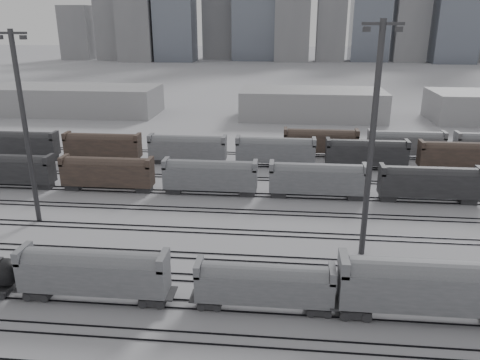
# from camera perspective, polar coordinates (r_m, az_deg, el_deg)

# --- Properties ---
(ground) EXTENTS (900.00, 900.00, 0.00)m
(ground) POSITION_cam_1_polar(r_m,az_deg,el_deg) (46.77, 1.31, -16.09)
(ground) COLOR #B4B4B9
(ground) RESTS_ON ground
(tracks) EXTENTS (220.00, 71.50, 0.16)m
(tracks) POSITION_cam_1_polar(r_m,az_deg,el_deg) (61.83, 2.57, -6.66)
(tracks) COLOR black
(tracks) RESTS_ON ground
(hopper_car_a) EXTENTS (14.96, 2.97, 5.35)m
(hopper_car_a) POSITION_cam_1_polar(r_m,az_deg,el_deg) (49.30, -17.42, -10.53)
(hopper_car_a) COLOR black
(hopper_car_a) RESTS_ON ground
(hopper_car_b) EXTENTS (13.32, 2.65, 4.76)m
(hopper_car_b) POSITION_cam_1_polar(r_m,az_deg,el_deg) (45.93, 2.98, -12.45)
(hopper_car_b) COLOR black
(hopper_car_b) RESTS_ON ground
(hopper_car_c) EXTENTS (16.88, 3.35, 6.04)m
(hopper_car_c) POSITION_cam_1_polar(r_m,az_deg,el_deg) (47.56, 22.25, -11.71)
(hopper_car_c) COLOR black
(hopper_car_c) RESTS_ON ground
(light_mast_b) EXTENTS (4.12, 0.66, 25.76)m
(light_mast_b) POSITION_cam_1_polar(r_m,az_deg,el_deg) (67.90, -24.76, 6.08)
(light_mast_b) COLOR #363638
(light_mast_b) RESTS_ON ground
(light_mast_c) EXTENTS (4.32, 0.69, 26.98)m
(light_mast_c) POSITION_cam_1_polar(r_m,az_deg,el_deg) (54.19, 15.81, 4.89)
(light_mast_c) COLOR #363638
(light_mast_c) RESTS_ON ground
(bg_string_near) EXTENTS (151.00, 3.00, 5.60)m
(bg_string_near) POSITION_cam_1_polar(r_m,az_deg,el_deg) (74.35, 9.40, -0.10)
(bg_string_near) COLOR slate
(bg_string_near) RESTS_ON ground
(bg_string_mid) EXTENTS (151.00, 3.00, 5.60)m
(bg_string_mid) POSITION_cam_1_polar(r_m,az_deg,el_deg) (90.73, 15.14, 3.01)
(bg_string_mid) COLOR black
(bg_string_mid) RESTS_ON ground
(bg_string_far) EXTENTS (66.00, 3.00, 5.60)m
(bg_string_far) POSITION_cam_1_polar(r_m,az_deg,el_deg) (102.54, 24.16, 3.81)
(bg_string_far) COLOR #4F3C32
(bg_string_far) RESTS_ON ground
(warehouse_left) EXTENTS (50.00, 18.00, 8.00)m
(warehouse_left) POSITION_cam_1_polar(r_m,az_deg,el_deg) (148.94, -19.60, 9.18)
(warehouse_left) COLOR #959497
(warehouse_left) RESTS_ON ground
(warehouse_mid) EXTENTS (40.00, 18.00, 8.00)m
(warehouse_mid) POSITION_cam_1_polar(r_m,az_deg,el_deg) (135.27, 8.76, 9.15)
(warehouse_mid) COLOR #959497
(warehouse_mid) RESTS_ON ground
(skyline) EXTENTS (316.00, 22.40, 95.00)m
(skyline) POSITION_cam_1_polar(r_m,az_deg,el_deg) (318.30, 7.59, 20.39)
(skyline) COLOR gray
(skyline) RESTS_ON ground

